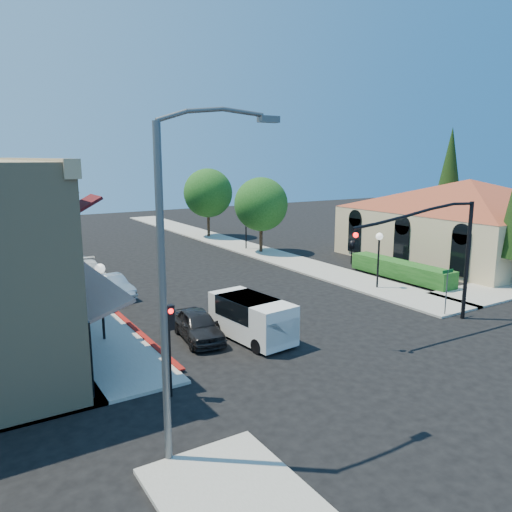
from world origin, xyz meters
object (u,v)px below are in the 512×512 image
parked_car_d (70,257)px  parked_car_b (112,286)px  street_name_sign (447,285)px  lamppost_left_near (101,282)px  street_tree_b (208,193)px  lamppost_left_far (45,239)px  conifer_far (449,176)px  parked_car_a (198,325)px  lamppost_right_near (379,246)px  white_van (252,316)px  cobra_streetlight (175,272)px  lamppost_right_far (246,219)px  street_tree_a (261,204)px  secondary_signal (170,334)px  parked_car_c (89,271)px  signal_mast_arm (441,244)px

parked_car_d → parked_car_b: bearing=-94.6°
street_name_sign → lamppost_left_near: size_ratio=0.70×
street_tree_b → lamppost_left_far: (-17.30, -10.00, -1.81)m
conifer_far → lamppost_left_near: (-36.50, -10.00, -3.62)m
lamppost_left_near → parked_car_a: size_ratio=0.91×
lamppost_right_near → white_van: bearing=-163.4°
parked_car_a → parked_car_b: 9.15m
street_tree_b → lamppost_left_near: street_tree_b is taller
cobra_streetlight → lamppost_right_far: cobra_streetlight is taller
parked_car_a → parked_car_b: (-1.27, 9.06, -0.03)m
street_tree_a → lamppost_left_far: size_ratio=1.82×
street_tree_a → lamppost_left_near: bearing=-141.0°
street_tree_a → secondary_signal: size_ratio=1.95×
street_tree_b → cobra_streetlight: bearing=-117.8°
street_tree_b → parked_car_d: (-15.00, -6.00, -4.01)m
lamppost_right_near → parked_car_d: (-14.70, 18.00, -2.20)m
parked_car_a → parked_car_c: 14.07m
street_tree_b → white_van: 29.88m
cobra_streetlight → lamppost_right_far: (17.65, 26.00, -2.53)m
cobra_streetlight → street_name_sign: 17.54m
signal_mast_arm → lamppost_left_near: size_ratio=2.24×
lamppost_right_far → parked_car_c: (-14.70, -4.00, -2.11)m
cobra_streetlight → parked_car_d: bearing=84.0°
signal_mast_arm → lamppost_left_near: bearing=155.6°
parked_car_c → white_van: bearing=-72.9°
white_van → parked_car_b: white_van is taller
lamppost_left_near → white_van: bearing=-30.1°
cobra_streetlight → lamppost_left_far: 24.14m
street_tree_a → secondary_signal: bearing=-129.2°
signal_mast_arm → lamppost_left_far: bearing=125.0°
conifer_far → parked_car_c: size_ratio=2.56×
lamppost_left_far → lamppost_right_far: bearing=6.7°
lamppost_left_near → parked_car_a: (3.70, -2.00, -2.06)m
lamppost_right_near → secondary_signal: bearing=-158.2°
parked_car_c → parked_car_d: size_ratio=1.11×
street_name_sign → lamppost_left_far: (-16.00, 19.80, 1.04)m
parked_car_a → lamppost_right_near: bearing=16.3°
lamppost_left_far → parked_car_b: 7.64m
conifer_far → white_van: bearing=-156.5°
street_tree_b → parked_car_a: bearing=-117.6°
street_name_sign → parked_car_b: bearing=136.5°
street_tree_b → parked_car_a: (-13.60, -26.00, -3.87)m
secondary_signal → parked_car_c: (1.80, 18.59, -1.70)m
conifer_far → signal_mast_arm: bearing=-143.3°
lamppost_right_near → parked_car_a: 13.61m
lamppost_left_far → lamppost_right_far: 17.12m
conifer_far → cobra_streetlight: size_ratio=1.18×
street_name_sign → white_van: street_name_sign is taller
lamppost_left_near → parked_car_b: (2.43, 7.06, -2.09)m
parked_car_b → secondary_signal: bearing=-106.0°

